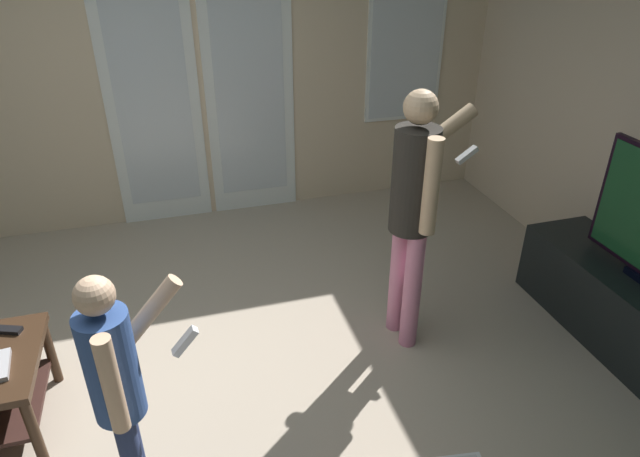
# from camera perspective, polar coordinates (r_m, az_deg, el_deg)

# --- Properties ---
(ground_plane) EXTENTS (6.06, 4.78, 0.02)m
(ground_plane) POSITION_cam_1_polar(r_m,az_deg,el_deg) (3.12, -14.89, -18.73)
(ground_plane) COLOR #B5A490
(wall_back_with_doors) EXTENTS (6.06, 0.09, 2.53)m
(wall_back_with_doors) POSITION_cam_1_polar(r_m,az_deg,el_deg) (4.61, -17.20, 15.10)
(wall_back_with_doors) COLOR beige
(wall_back_with_doors) RESTS_ON ground_plane
(person_adult) EXTENTS (0.62, 0.46, 1.53)m
(person_adult) POSITION_cam_1_polar(r_m,az_deg,el_deg) (3.06, 9.69, 2.82)
(person_adult) COLOR pink
(person_adult) RESTS_ON ground_plane
(person_child) EXTENTS (0.42, 0.35, 1.21)m
(person_child) POSITION_cam_1_polar(r_m,az_deg,el_deg) (2.29, -19.97, -14.89)
(person_child) COLOR navy
(person_child) RESTS_ON ground_plane
(dvd_remote_slim) EXTENTS (0.18, 0.11, 0.02)m
(dvd_remote_slim) POSITION_cam_1_polar(r_m,az_deg,el_deg) (3.24, -29.66, -9.03)
(dvd_remote_slim) COLOR black
(dvd_remote_slim) RESTS_ON coffee_table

